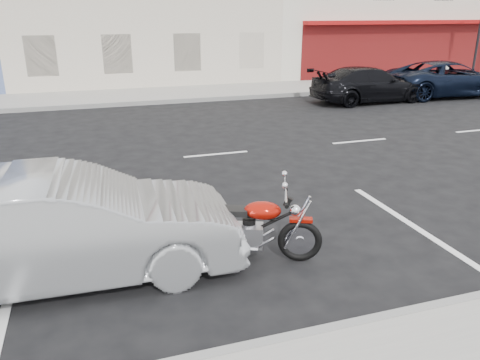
# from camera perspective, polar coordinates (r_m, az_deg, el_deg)

# --- Properties ---
(ground) EXTENTS (120.00, 120.00, 0.00)m
(ground) POSITION_cam_1_polar(r_m,az_deg,el_deg) (12.11, 6.26, 3.97)
(ground) COLOR black
(ground) RESTS_ON ground
(sidewalk_far) EXTENTS (80.00, 3.40, 0.15)m
(sidewalk_far) POSITION_cam_1_polar(r_m,az_deg,el_deg) (19.58, -18.43, 9.40)
(sidewalk_far) COLOR gray
(sidewalk_far) RESTS_ON ground
(curb_far) EXTENTS (80.00, 0.12, 0.16)m
(curb_far) POSITION_cam_1_polar(r_m,az_deg,el_deg) (17.91, -18.39, 8.52)
(curb_far) COLOR gray
(curb_far) RESTS_ON ground
(fire_hydrant) EXTENTS (0.20, 0.20, 0.72)m
(fire_hydrant) POSITION_cam_1_polar(r_m,az_deg,el_deg) (25.60, 23.87, 12.02)
(fire_hydrant) COLOR beige
(fire_hydrant) RESTS_ON sidewalk_far
(motorcycle) EXTENTS (1.83, 0.92, 0.97)m
(motorcycle) POSITION_cam_1_polar(r_m,az_deg,el_deg) (6.50, 7.59, -6.30)
(motorcycle) COLOR black
(motorcycle) RESTS_ON ground
(sedan_silver) EXTENTS (4.43, 1.69, 1.44)m
(sedan_silver) POSITION_cam_1_polar(r_m,az_deg,el_deg) (6.32, -20.22, -5.43)
(sedan_silver) COLOR #94979B
(sedan_silver) RESTS_ON ground
(suv_far) EXTENTS (5.27, 2.75, 1.42)m
(suv_far) POSITION_cam_1_polar(r_m,az_deg,el_deg) (21.29, 24.05, 11.21)
(suv_far) COLOR black
(suv_far) RESTS_ON ground
(car_far) EXTENTS (4.66, 2.04, 1.33)m
(car_far) POSITION_cam_1_polar(r_m,az_deg,el_deg) (18.86, 15.45, 11.15)
(car_far) COLOR black
(car_far) RESTS_ON ground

